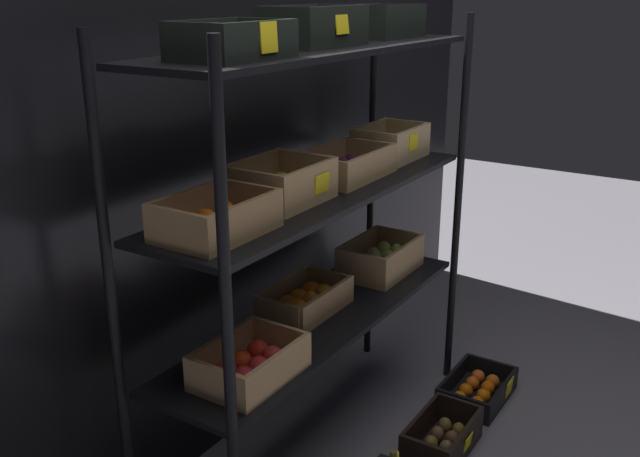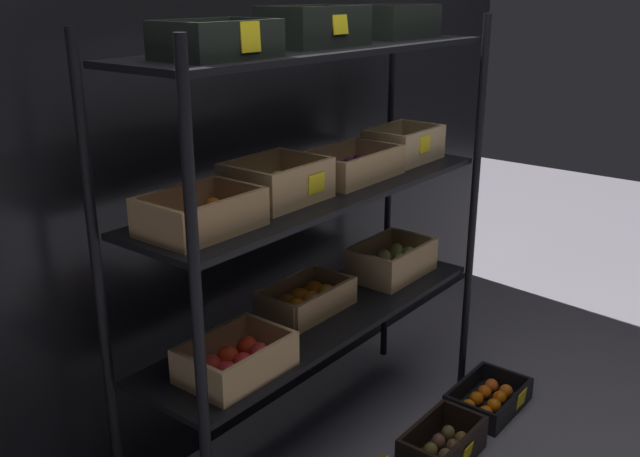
# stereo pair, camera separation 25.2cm
# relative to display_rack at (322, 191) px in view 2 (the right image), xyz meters

# --- Properties ---
(ground_plane) EXTENTS (10.00, 10.00, 0.00)m
(ground_plane) POSITION_rel_display_rack_xyz_m (-0.01, -0.00, -1.05)
(ground_plane) COLOR slate
(storefront_wall) EXTENTS (3.95, 0.12, 2.37)m
(storefront_wall) POSITION_rel_display_rack_xyz_m (-0.01, 0.41, 0.14)
(storefront_wall) COLOR black
(storefront_wall) RESTS_ON ground_plane
(display_rack) EXTENTS (1.66, 0.46, 1.67)m
(display_rack) POSITION_rel_display_rack_xyz_m (0.00, 0.00, 0.00)
(display_rack) COLOR black
(display_rack) RESTS_ON ground_plane
(crate_ground_kiwi) EXTENTS (0.36, 0.21, 0.14)m
(crate_ground_kiwi) POSITION_rel_display_rack_xyz_m (0.21, -0.43, -0.99)
(crate_ground_kiwi) COLOR black
(crate_ground_kiwi) RESTS_ON ground_plane
(crate_ground_tangerine) EXTENTS (0.37, 0.25, 0.10)m
(crate_ground_tangerine) POSITION_rel_display_rack_xyz_m (0.65, -0.41, -1.01)
(crate_ground_tangerine) COLOR black
(crate_ground_tangerine) RESTS_ON ground_plane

